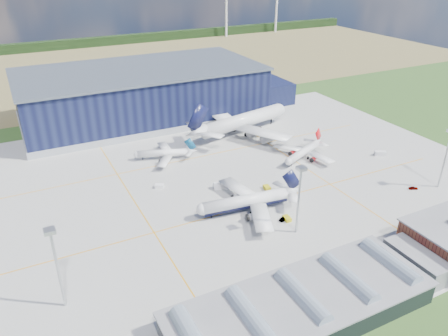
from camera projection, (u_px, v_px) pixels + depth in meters
ground at (224, 197)px, 157.52m from camera, size 600.00×600.00×0.00m
apron at (212, 185)px, 165.49m from camera, size 220.00×160.00×0.08m
farmland at (94, 67)px, 332.89m from camera, size 600.00×220.00×0.01m
treeline at (74, 44)px, 394.86m from camera, size 600.00×8.00×8.00m
hangar at (147, 95)px, 229.04m from camera, size 145.00×62.00×26.10m
glass_concourse at (313, 301)px, 105.43m from camera, size 78.00×23.00×8.60m
light_mast_west at (55, 256)px, 102.36m from camera, size 2.60×2.60×23.00m
light_mast_center at (299, 190)px, 130.77m from camera, size 2.60×2.60×23.00m
light_mast_east at (447, 149)px, 157.15m from camera, size 2.60×2.60×23.00m
airliner_navy at (246, 195)px, 145.88m from camera, size 43.15×42.41×12.66m
airliner_red at (303, 148)px, 183.88m from camera, size 39.24×38.92×9.72m
airliner_widebody at (244, 113)px, 207.97m from camera, size 72.68×71.67×19.94m
airliner_regional at (162, 150)px, 183.78m from camera, size 34.45×34.10×8.82m
gse_tug_a at (287, 219)px, 143.42m from camera, size 2.17×3.29×1.31m
gse_tug_b at (267, 188)px, 161.86m from camera, size 2.68×3.55×1.40m
gse_van_a at (221, 186)px, 162.39m from camera, size 5.94×3.83×2.40m
gse_cart_a at (319, 145)px, 197.98m from camera, size 3.08×3.63×1.33m
gse_van_b at (380, 154)px, 188.33m from camera, size 5.03×4.25×2.12m
gse_cart_b at (159, 186)px, 163.06m from camera, size 3.93×3.46×1.42m
car_a at (413, 188)px, 162.05m from camera, size 3.62×2.64×1.14m
car_b at (284, 219)px, 143.41m from camera, size 3.73×2.03×1.16m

